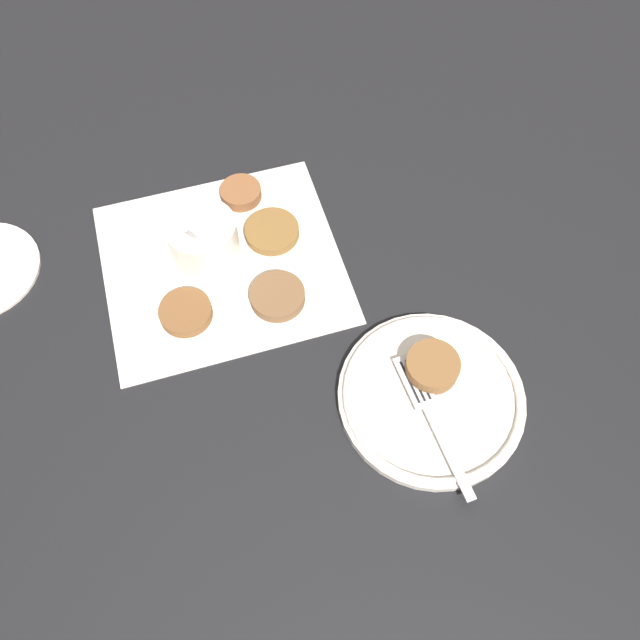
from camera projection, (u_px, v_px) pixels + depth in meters
The scene contains 10 objects.
ground_plane at pixel (229, 253), 0.88m from camera, with size 4.00×4.00×0.00m, color black.
napkin at pixel (222, 263), 0.87m from camera, with size 0.36×0.34×0.00m.
sauce_bowl at pixel (204, 239), 0.85m from camera, with size 0.10×0.10×0.12m.
fritter_0 at pixel (186, 312), 0.82m from camera, with size 0.07×0.07×0.02m.
fritter_1 at pixel (241, 193), 0.92m from camera, with size 0.06×0.06×0.02m.
fritter_2 at pixel (277, 296), 0.83m from camera, with size 0.07×0.07×0.02m.
fritter_3 at pixel (272, 231), 0.88m from camera, with size 0.08×0.08×0.01m.
serving_plate at pixel (431, 396), 0.76m from camera, with size 0.23×0.23×0.02m.
fritter_on_plate at pixel (432, 366), 0.76m from camera, with size 0.07×0.07×0.02m.
fork at pixel (428, 408), 0.74m from camera, with size 0.06×0.19×0.00m.
Camera 1 is at (0.05, -0.52, 0.72)m, focal length 35.00 mm.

